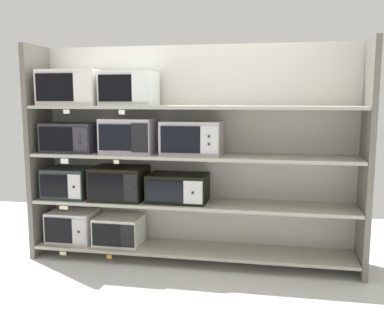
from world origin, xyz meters
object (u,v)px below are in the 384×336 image
at_px(microwave_3, 119,183).
at_px(microwave_8, 72,88).
at_px(microwave_1, 119,230).
at_px(microwave_6, 129,136).
at_px(microwave_5, 71,137).
at_px(microwave_7, 192,138).
at_px(microwave_4, 178,188).
at_px(microwave_9, 129,88).
at_px(microwave_0, 72,226).
at_px(microwave_2, 70,182).

bearing_deg(microwave_3, microwave_8, 180.00).
xyz_separation_m(microwave_1, microwave_6, (0.13, 0.00, 0.94)).
bearing_deg(microwave_5, microwave_6, 0.03).
xyz_separation_m(microwave_6, microwave_7, (0.61, -0.00, -0.01)).
relative_size(microwave_4, microwave_9, 1.13).
bearing_deg(microwave_4, microwave_8, -179.99).
height_order(microwave_0, microwave_1, microwave_0).
distance_m(microwave_4, microwave_7, 0.50).
height_order(microwave_0, microwave_2, microwave_2).
xyz_separation_m(microwave_0, microwave_5, (0.03, 0.00, 0.90)).
relative_size(microwave_1, microwave_3, 0.88).
relative_size(microwave_2, microwave_6, 0.87).
distance_m(microwave_0, microwave_4, 1.18).
distance_m(microwave_3, microwave_4, 0.59).
height_order(microwave_1, microwave_2, microwave_2).
bearing_deg(microwave_8, microwave_4, 0.01).
xyz_separation_m(microwave_4, microwave_5, (-1.07, -0.00, 0.46)).
xyz_separation_m(microwave_5, microwave_9, (0.60, 0.00, 0.47)).
bearing_deg(microwave_1, microwave_7, 0.01).
bearing_deg(microwave_1, microwave_8, 179.97).
bearing_deg(microwave_0, microwave_8, 0.24).
bearing_deg(microwave_1, microwave_2, 179.97).
bearing_deg(microwave_1, microwave_5, -180.00).
bearing_deg(microwave_1, microwave_6, 0.14).
distance_m(microwave_2, microwave_9, 1.12).
bearing_deg(microwave_7, microwave_6, 179.98).
bearing_deg(microwave_5, microwave_4, 0.02).
xyz_separation_m(microwave_3, microwave_7, (0.72, -0.00, 0.45)).
distance_m(microwave_4, microwave_8, 1.40).
xyz_separation_m(microwave_4, microwave_8, (-1.04, -0.00, 0.94)).
distance_m(microwave_1, microwave_3, 0.48).
relative_size(microwave_1, microwave_6, 0.89).
distance_m(microwave_5, microwave_9, 0.76).
bearing_deg(microwave_4, microwave_5, -179.98).
bearing_deg(microwave_0, microwave_1, 0.01).
distance_m(microwave_3, microwave_6, 0.47).
relative_size(microwave_2, microwave_5, 0.85).
bearing_deg(microwave_5, microwave_9, 0.02).
xyz_separation_m(microwave_4, microwave_7, (0.14, -0.00, 0.48)).
height_order(microwave_5, microwave_7, microwave_7).
relative_size(microwave_0, microwave_2, 1.04).
distance_m(microwave_3, microwave_7, 0.85).
distance_m(microwave_4, microwave_6, 0.68).
bearing_deg(microwave_3, microwave_5, -179.98).
relative_size(microwave_3, microwave_4, 0.91).
bearing_deg(microwave_4, microwave_0, -179.98).
height_order(microwave_0, microwave_3, microwave_3).
distance_m(microwave_5, microwave_7, 1.21).
bearing_deg(microwave_5, microwave_0, -179.92).
xyz_separation_m(microwave_5, microwave_6, (0.59, 0.00, 0.02)).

